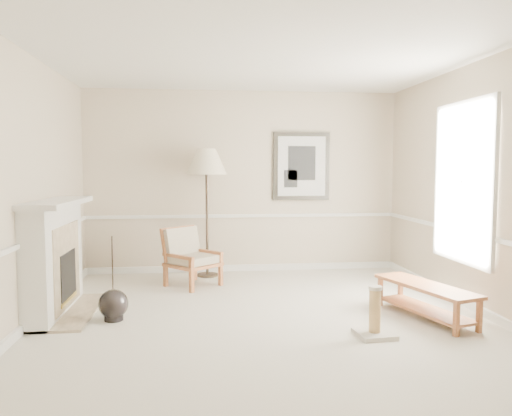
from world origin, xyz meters
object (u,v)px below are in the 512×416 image
at_px(armchair, 189,254).
at_px(bench, 425,296).
at_px(floor_vase, 113,305).
at_px(floor_lamp, 207,165).
at_px(scratching_post, 375,321).

bearing_deg(armchair, bench, -77.85).
bearing_deg(floor_vase, armchair, 63.84).
relative_size(armchair, bench, 0.65).
relative_size(floor_vase, floor_lamp, 0.48).
bearing_deg(bench, floor_vase, 175.19).
bearing_deg(armchair, floor_vase, -158.74).
height_order(floor_vase, armchair, floor_vase).
relative_size(armchair, scratching_post, 1.79).
bearing_deg(floor_vase, scratching_post, -17.00).
bearing_deg(scratching_post, floor_vase, 163.00).
relative_size(floor_vase, bench, 0.68).
distance_m(floor_lamp, scratching_post, 3.73).
distance_m(floor_lamp, bench, 3.72).
relative_size(bench, scratching_post, 2.75).
relative_size(armchair, floor_lamp, 0.46).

